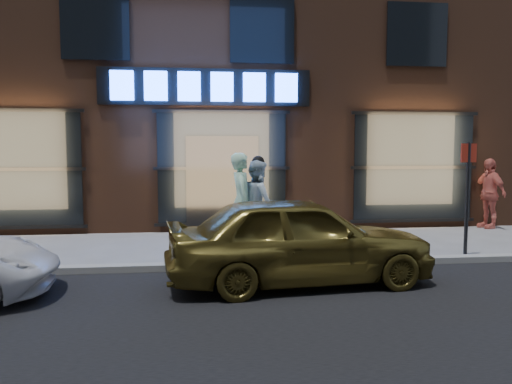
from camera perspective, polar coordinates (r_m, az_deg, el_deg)
ground at (r=8.81m, az=-2.52°, el=-8.74°), size 90.00×90.00×0.00m
curb at (r=8.80m, az=-2.52°, el=-8.36°), size 60.00×0.25×0.12m
storefront_building at (r=16.82m, az=-4.65°, el=15.45°), size 30.20×8.28×10.30m
man_bowtie at (r=10.43m, az=-1.65°, el=-1.01°), size 0.49×0.74×2.01m
man_cap at (r=10.66m, az=0.24°, el=-1.28°), size 0.83×1.00×1.85m
passerby at (r=14.45m, az=25.05°, el=-0.14°), size 0.67×1.15×1.83m
gold_sedan at (r=7.75m, az=4.92°, el=-5.42°), size 4.23×2.05×1.39m
sign_post at (r=10.22m, az=23.02°, el=0.34°), size 0.35×0.11×2.21m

